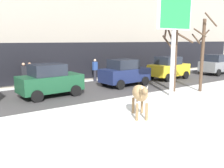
{
  "coord_description": "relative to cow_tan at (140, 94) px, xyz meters",
  "views": [
    {
      "loc": [
        -6.41,
        -5.95,
        3.19
      ],
      "look_at": [
        0.03,
        3.43,
        1.1
      ],
      "focal_mm": 38.61,
      "sensor_mm": 36.0,
      "label": 1
    }
  ],
  "objects": [
    {
      "name": "road_strip",
      "position": [
        -0.03,
        6.08,
        -0.99
      ],
      "size": [
        60.0,
        5.6,
        0.01
      ],
      "primitive_type": "cube",
      "color": "#423F3F",
      "rests_on": "ground"
    },
    {
      "name": "billboard",
      "position": [
        4.06,
        1.92,
        3.32
      ],
      "size": [
        2.52,
        0.24,
        5.56
      ],
      "color": "silver",
      "rests_on": "ground"
    },
    {
      "name": "bare_tree_left_lot",
      "position": [
        6.53,
        1.77,
        1.46
      ],
      "size": [
        1.19,
        1.3,
        4.75
      ],
      "color": "#4C3828",
      "rests_on": "ground"
    },
    {
      "name": "bare_tree_right_lot",
      "position": [
        5.09,
        2.72,
        1.4
      ],
      "size": [
        1.45,
        1.87,
        4.32
      ],
      "color": "#4C3828",
      "rests_on": "ground"
    },
    {
      "name": "pedestrian_near_billboard",
      "position": [
        -2.36,
        8.77,
        -0.11
      ],
      "size": [
        0.36,
        0.24,
        1.73
      ],
      "color": "#282833",
      "rests_on": "ground"
    },
    {
      "name": "car_navy_hatchback",
      "position": [
        3.76,
        5.98,
        -0.07
      ],
      "size": [
        3.61,
        2.11,
        1.86
      ],
      "color": "#19234C",
      "rests_on": "ground"
    },
    {
      "name": "car_grey_hatchback",
      "position": [
        14.41,
        5.73,
        -0.07
      ],
      "size": [
        3.61,
        2.11,
        1.86
      ],
      "color": "slate",
      "rests_on": "ground"
    },
    {
      "name": "pedestrian_by_cars",
      "position": [
        -1.96,
        8.77,
        -0.11
      ],
      "size": [
        0.36,
        0.24,
        1.73
      ],
      "color": "#282833",
      "rests_on": "ground"
    },
    {
      "name": "ground_plane",
      "position": [
        -0.03,
        -1.37,
        -0.99
      ],
      "size": [
        120.0,
        120.0,
        0.0
      ],
      "primitive_type": "plane",
      "color": "white"
    },
    {
      "name": "pedestrian_far_left",
      "position": [
        3.01,
        8.77,
        -0.11
      ],
      "size": [
        0.36,
        0.24,
        1.73
      ],
      "color": "#282833",
      "rests_on": "ground"
    },
    {
      "name": "cow_tan",
      "position": [
        0.0,
        0.0,
        0.0
      ],
      "size": [
        1.33,
        1.84,
        1.54
      ],
      "color": "tan",
      "rests_on": "ground"
    },
    {
      "name": "car_yellow_hatchback",
      "position": [
        8.57,
        6.28,
        -0.07
      ],
      "size": [
        3.61,
        2.11,
        1.86
      ],
      "color": "gold",
      "rests_on": "ground"
    },
    {
      "name": "car_darkgreen_hatchback",
      "position": [
        -1.74,
        5.78,
        -0.07
      ],
      "size": [
        3.61,
        2.11,
        1.86
      ],
      "color": "#194C2D",
      "rests_on": "ground"
    }
  ]
}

